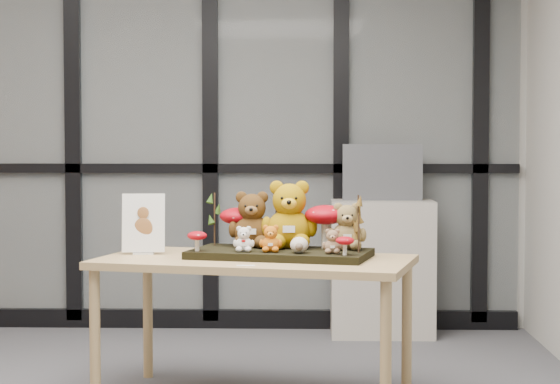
{
  "coord_description": "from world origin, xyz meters",
  "views": [
    {
      "loc": [
        1.1,
        -4.12,
        1.24
      ],
      "look_at": [
        0.96,
        0.58,
        0.99
      ],
      "focal_mm": 65.0,
      "sensor_mm": 36.0,
      "label": 1
    }
  ],
  "objects_px": {
    "mushroom_front_right": "(345,245)",
    "bear_pooh_yellow": "(289,211)",
    "plush_cream_hedgehog": "(299,244)",
    "mushroom_front_left": "(197,240)",
    "diorama_tray": "(280,254)",
    "sign_holder": "(143,226)",
    "bear_tan_back": "(347,224)",
    "bear_beige_small": "(332,240)",
    "mushroom_back_left": "(239,225)",
    "bear_brown_medium": "(252,216)",
    "bear_white_bow": "(244,238)",
    "mushroom_back_right": "(326,224)",
    "monitor": "(382,172)",
    "bear_small_yellow": "(271,237)",
    "cabinet": "(382,268)",
    "display_table": "(255,272)"
  },
  "relations": [
    {
      "from": "mushroom_front_right",
      "to": "bear_pooh_yellow",
      "type": "bearing_deg",
      "value": 129.94
    },
    {
      "from": "plush_cream_hedgehog",
      "to": "mushroom_front_left",
      "type": "distance_m",
      "value": 0.48
    },
    {
      "from": "diorama_tray",
      "to": "bear_pooh_yellow",
      "type": "xyz_separation_m",
      "value": [
        0.04,
        0.1,
        0.2
      ]
    },
    {
      "from": "sign_holder",
      "to": "diorama_tray",
      "type": "bearing_deg",
      "value": -14.58
    },
    {
      "from": "bear_tan_back",
      "to": "bear_beige_small",
      "type": "relative_size",
      "value": 1.95
    },
    {
      "from": "mushroom_back_left",
      "to": "mushroom_front_left",
      "type": "bearing_deg",
      "value": -125.44
    },
    {
      "from": "bear_brown_medium",
      "to": "bear_beige_small",
      "type": "distance_m",
      "value": 0.48
    },
    {
      "from": "bear_white_bow",
      "to": "mushroom_front_right",
      "type": "xyz_separation_m",
      "value": [
        0.47,
        -0.13,
        -0.02
      ]
    },
    {
      "from": "mushroom_back_right",
      "to": "monitor",
      "type": "bearing_deg",
      "value": 76.11
    },
    {
      "from": "bear_tan_back",
      "to": "bear_beige_small",
      "type": "bearing_deg",
      "value": -99.33
    },
    {
      "from": "mushroom_back_right",
      "to": "plush_cream_hedgehog",
      "type": "bearing_deg",
      "value": -120.28
    },
    {
      "from": "bear_small_yellow",
      "to": "mushroom_back_right",
      "type": "xyz_separation_m",
      "value": [
        0.26,
        0.17,
        0.04
      ]
    },
    {
      "from": "bear_pooh_yellow",
      "to": "mushroom_back_right",
      "type": "relative_size",
      "value": 1.55
    },
    {
      "from": "cabinet",
      "to": "display_table",
      "type": "bearing_deg",
      "value": -113.78
    },
    {
      "from": "diorama_tray",
      "to": "bear_white_bow",
      "type": "xyz_separation_m",
      "value": [
        -0.17,
        -0.08,
        0.08
      ]
    },
    {
      "from": "diorama_tray",
      "to": "bear_beige_small",
      "type": "bearing_deg",
      "value": -16.69
    },
    {
      "from": "bear_pooh_yellow",
      "to": "mushroom_back_right",
      "type": "xyz_separation_m",
      "value": [
        0.18,
        -0.01,
        -0.06
      ]
    },
    {
      "from": "mushroom_front_right",
      "to": "cabinet",
      "type": "distance_m",
      "value": 1.86
    },
    {
      "from": "bear_beige_small",
      "to": "mushroom_back_left",
      "type": "xyz_separation_m",
      "value": [
        -0.45,
        0.33,
        0.04
      ]
    },
    {
      "from": "bear_beige_small",
      "to": "cabinet",
      "type": "distance_m",
      "value": 1.81
    },
    {
      "from": "mushroom_back_left",
      "to": "mushroom_front_left",
      "type": "xyz_separation_m",
      "value": [
        -0.18,
        -0.25,
        -0.05
      ]
    },
    {
      "from": "diorama_tray",
      "to": "plush_cream_hedgehog",
      "type": "relative_size",
      "value": 10.05
    },
    {
      "from": "mushroom_back_right",
      "to": "sign_holder",
      "type": "height_order",
      "value": "sign_holder"
    },
    {
      "from": "display_table",
      "to": "bear_beige_small",
      "type": "xyz_separation_m",
      "value": [
        0.36,
        -0.12,
        0.17
      ]
    },
    {
      "from": "bear_small_yellow",
      "to": "monitor",
      "type": "height_order",
      "value": "monitor"
    },
    {
      "from": "bear_beige_small",
      "to": "monitor",
      "type": "height_order",
      "value": "monitor"
    },
    {
      "from": "plush_cream_hedgehog",
      "to": "mushroom_front_left",
      "type": "bearing_deg",
      "value": -175.18
    },
    {
      "from": "bear_brown_medium",
      "to": "mushroom_front_left",
      "type": "relative_size",
      "value": 2.89
    },
    {
      "from": "bear_brown_medium",
      "to": "bear_white_bow",
      "type": "xyz_separation_m",
      "value": [
        -0.03,
        -0.21,
        -0.08
      ]
    },
    {
      "from": "diorama_tray",
      "to": "plush_cream_hedgehog",
      "type": "bearing_deg",
      "value": -41.71
    },
    {
      "from": "bear_brown_medium",
      "to": "monitor",
      "type": "height_order",
      "value": "monitor"
    },
    {
      "from": "sign_holder",
      "to": "mushroom_back_right",
      "type": "bearing_deg",
      "value": -6.54
    },
    {
      "from": "bear_beige_small",
      "to": "mushroom_back_right",
      "type": "relative_size",
      "value": 0.55
    },
    {
      "from": "bear_beige_small",
      "to": "mushroom_front_left",
      "type": "relative_size",
      "value": 1.21
    },
    {
      "from": "display_table",
      "to": "bear_brown_medium",
      "type": "relative_size",
      "value": 5.31
    },
    {
      "from": "bear_small_yellow",
      "to": "monitor",
      "type": "relative_size",
      "value": 0.28
    },
    {
      "from": "mushroom_back_right",
      "to": "display_table",
      "type": "bearing_deg",
      "value": -161.45
    },
    {
      "from": "plush_cream_hedgehog",
      "to": "mushroom_back_left",
      "type": "bearing_deg",
      "value": 146.52
    },
    {
      "from": "mushroom_front_left",
      "to": "plush_cream_hedgehog",
      "type": "bearing_deg",
      "value": -8.8
    },
    {
      "from": "plush_cream_hedgehog",
      "to": "mushroom_front_left",
      "type": "height_order",
      "value": "mushroom_front_left"
    },
    {
      "from": "bear_small_yellow",
      "to": "cabinet",
      "type": "relative_size",
      "value": 0.16
    },
    {
      "from": "bear_brown_medium",
      "to": "bear_tan_back",
      "type": "distance_m",
      "value": 0.47
    },
    {
      "from": "mushroom_back_right",
      "to": "bear_brown_medium",
      "type": "bearing_deg",
      "value": 173.17
    },
    {
      "from": "cabinet",
      "to": "monitor",
      "type": "bearing_deg",
      "value": 90.0
    },
    {
      "from": "display_table",
      "to": "mushroom_back_left",
      "type": "distance_m",
      "value": 0.31
    },
    {
      "from": "bear_brown_medium",
      "to": "cabinet",
      "type": "bearing_deg",
      "value": 76.94
    },
    {
      "from": "mushroom_front_right",
      "to": "monitor",
      "type": "distance_m",
      "value": 1.87
    },
    {
      "from": "sign_holder",
      "to": "monitor",
      "type": "bearing_deg",
      "value": 45.55
    },
    {
      "from": "bear_brown_medium",
      "to": "diorama_tray",
      "type": "bearing_deg",
      "value": -28.95
    },
    {
      "from": "bear_white_bow",
      "to": "mushroom_back_right",
      "type": "bearing_deg",
      "value": 36.49
    }
  ]
}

